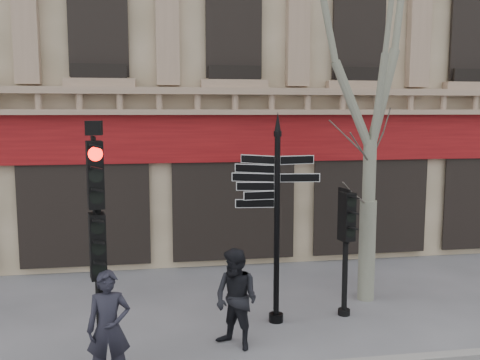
% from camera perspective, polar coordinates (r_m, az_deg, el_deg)
% --- Properties ---
extents(ground, '(80.00, 80.00, 0.00)m').
position_cam_1_polar(ground, '(10.70, 3.52, -16.49)').
color(ground, '#56565A').
rests_on(ground, ground).
extents(fingerpost, '(2.23, 2.23, 4.31)m').
position_cam_1_polar(fingerpost, '(10.71, 3.99, -0.31)').
color(fingerpost, black).
rests_on(fingerpost, ground).
extents(traffic_signal_main, '(0.51, 0.41, 4.17)m').
position_cam_1_polar(traffic_signal_main, '(8.68, -15.00, -4.08)').
color(traffic_signal_main, black).
rests_on(traffic_signal_main, ground).
extents(traffic_signal_secondary, '(0.49, 0.39, 2.66)m').
position_cam_1_polar(traffic_signal_secondary, '(11.44, 11.24, -5.25)').
color(traffic_signal_secondary, black).
rests_on(traffic_signal_secondary, ground).
extents(plane_tree, '(3.37, 3.37, 8.94)m').
position_cam_1_polar(plane_tree, '(12.43, 14.11, 16.19)').
color(plane_tree, gray).
rests_on(plane_tree, ground).
extents(pedestrian_a, '(0.70, 0.48, 1.87)m').
position_cam_1_polar(pedestrian_a, '(8.93, -13.83, -15.13)').
color(pedestrian_a, black).
rests_on(pedestrian_a, ground).
extents(pedestrian_b, '(1.12, 1.13, 1.85)m').
position_cam_1_polar(pedestrian_b, '(9.96, -0.41, -12.59)').
color(pedestrian_b, black).
rests_on(pedestrian_b, ground).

